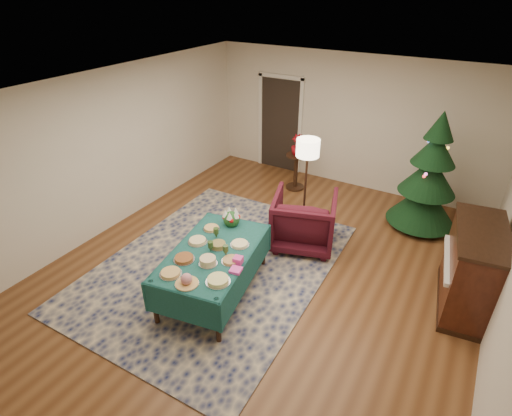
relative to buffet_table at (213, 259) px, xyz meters
The scene contains 26 objects.
room_shell 1.19m from the buffet_table, 65.21° to the left, with size 7.00×7.00×7.00m.
doorway 4.50m from the buffet_table, 105.89° to the left, with size 1.08×0.04×2.16m.
rug 0.80m from the buffet_table, 124.63° to the left, with size 3.20×4.20×0.02m, color #121B45.
buffet_table is the anchor object (origin of this frame).
platter_0 0.70m from the buffet_table, 104.00° to the right, with size 0.28×0.28×0.04m.
platter_1 0.74m from the buffet_table, 79.75° to the right, with size 0.29×0.29×0.15m.
platter_2 0.66m from the buffet_table, 48.28° to the right, with size 0.31×0.31×0.06m.
platter_3 0.44m from the buffet_table, 121.23° to the right, with size 0.28×0.28×0.05m.
platter_4 0.33m from the buffet_table, 66.30° to the right, with size 0.25×0.25×0.10m.
platter_5 0.38m from the buffet_table, 10.18° to the right, with size 0.26×0.26×0.04m.
platter_6 0.35m from the buffet_table, 168.07° to the left, with size 0.27×0.27×0.05m.
platter_7 0.21m from the buffet_table, 85.16° to the left, with size 0.23×0.23×0.07m.
platter_8 0.42m from the buffet_table, 52.11° to the left, with size 0.26×0.26×0.04m.
platter_9 0.57m from the buffet_table, 127.64° to the left, with size 0.24×0.24×0.04m.
goblet_0 0.39m from the buffet_table, 116.09° to the left, with size 0.08×0.08×0.16m.
goblet_1 0.31m from the buffet_table, ahead, with size 0.08×0.08×0.16m.
goblet_2 0.23m from the buffet_table, 117.40° to the right, with size 0.08×0.08×0.16m.
napkin_stack 0.56m from the buffet_table, 21.45° to the right, with size 0.14×0.14×0.04m, color #F844BA.
gift_box 0.48m from the buffet_table, ahead, with size 0.11×0.11×0.09m, color #EC41A3.
centerpiece 0.75m from the buffet_table, 102.22° to the left, with size 0.25×0.26×0.29m.
armchair 1.81m from the buffet_table, 71.10° to the left, with size 0.99×0.93×1.02m, color #3D0D17.
floor_lamp 2.47m from the buffet_table, 82.22° to the left, with size 0.39×0.39×1.62m.
side_table 3.55m from the buffet_table, 96.87° to the left, with size 0.43×0.43×0.76m.
potted_plant 3.56m from the buffet_table, 96.87° to the left, with size 0.24×0.42×0.24m, color #A50B15.
christmas_tree 3.97m from the buffet_table, 57.02° to the left, with size 1.49×1.49×2.12m.
piano 3.42m from the buffet_table, 26.28° to the left, with size 0.81×1.45×1.19m.
Camera 1 is at (2.34, -4.28, 3.91)m, focal length 28.00 mm.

